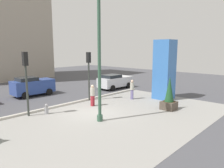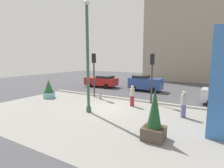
% 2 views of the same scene
% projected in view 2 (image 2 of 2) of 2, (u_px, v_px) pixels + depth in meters
% --- Properties ---
extents(ground_plane, '(60.00, 60.00, 0.00)m').
position_uv_depth(ground_plane, '(131.00, 98.00, 16.96)').
color(ground_plane, '#47474C').
extents(plaza_pavement, '(18.00, 10.00, 0.02)m').
position_uv_depth(plaza_pavement, '(94.00, 115.00, 11.82)').
color(plaza_pavement, gray).
rests_on(plaza_pavement, ground_plane).
extents(curb_strip, '(18.00, 0.24, 0.16)m').
position_uv_depth(curb_strip, '(127.00, 99.00, 16.20)').
color(curb_strip, '#B7B2A8').
rests_on(curb_strip, ground_plane).
extents(lamp_post, '(0.44, 0.44, 7.63)m').
position_uv_depth(lamp_post, '(88.00, 60.00, 11.99)').
color(lamp_post, '#335642').
rests_on(lamp_post, ground_plane).
extents(potted_plant_mid_plaza, '(1.14, 1.14, 1.78)m').
position_uv_depth(potted_plant_mid_plaza, '(49.00, 90.00, 16.97)').
color(potted_plant_mid_plaza, '#6BB2B2').
rests_on(potted_plant_mid_plaza, ground_plane).
extents(potted_plant_near_left, '(1.01, 1.01, 2.50)m').
position_uv_depth(potted_plant_near_left, '(154.00, 119.00, 8.12)').
color(potted_plant_near_left, '#4C4238').
rests_on(potted_plant_near_left, ground_plane).
extents(fire_hydrant, '(0.36, 0.26, 0.75)m').
position_uv_depth(fire_hydrant, '(100.00, 95.00, 16.47)').
color(fire_hydrant, '#99999E').
rests_on(fire_hydrant, ground_plane).
extents(traffic_light_far_side, '(0.28, 0.42, 4.22)m').
position_uv_depth(traffic_light_far_side, '(152.00, 70.00, 14.54)').
color(traffic_light_far_side, '#333833').
rests_on(traffic_light_far_side, ground_plane).
extents(traffic_light_corner, '(0.28, 0.42, 4.31)m').
position_uv_depth(traffic_light_corner, '(94.00, 68.00, 17.06)').
color(traffic_light_corner, '#333833').
rests_on(traffic_light_corner, ground_plane).
extents(car_curb_east, '(4.46, 2.14, 1.56)m').
position_uv_depth(car_curb_east, '(101.00, 81.00, 23.63)').
color(car_curb_east, red).
rests_on(car_curb_east, ground_plane).
extents(car_curb_west, '(3.90, 2.04, 1.85)m').
position_uv_depth(car_curb_west, '(145.00, 83.00, 20.71)').
color(car_curb_west, '#2D4793').
rests_on(car_curb_west, ground_plane).
extents(pedestrian_by_curb, '(0.47, 0.47, 1.76)m').
position_uv_depth(pedestrian_by_curb, '(184.00, 103.00, 11.22)').
color(pedestrian_by_curb, slate).
rests_on(pedestrian_by_curb, ground_plane).
extents(pedestrian_on_sidewalk, '(0.42, 0.42, 1.71)m').
position_uv_depth(pedestrian_on_sidewalk, '(132.00, 95.00, 13.94)').
color(pedestrian_on_sidewalk, maroon).
rests_on(pedestrian_on_sidewalk, ground_plane).
extents(highrise_across_street, '(13.00, 9.44, 23.33)m').
position_uv_depth(highrise_across_street, '(188.00, 14.00, 30.89)').
color(highrise_across_street, '#9E9384').
rests_on(highrise_across_street, ground_plane).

